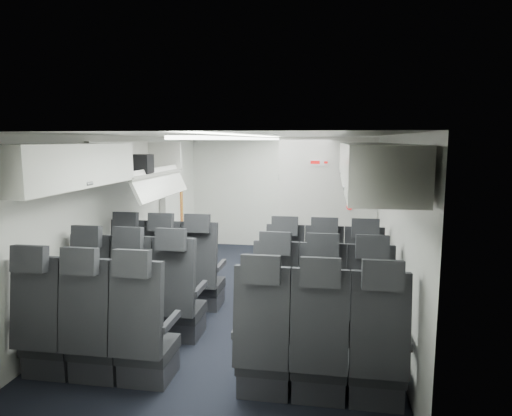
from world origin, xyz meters
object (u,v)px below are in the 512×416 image
(seat_row_front, at_px, (244,279))
(flight_attendant, at_px, (289,220))
(seat_row_mid, at_px, (227,305))
(seat_row_rear, at_px, (203,343))
(carry_on_bag, at_px, (135,164))
(boarding_door, at_px, (173,207))
(galley_unit, at_px, (326,202))

(seat_row_front, relative_size, flight_attendant, 2.08)
(seat_row_mid, relative_size, seat_row_rear, 1.00)
(seat_row_front, height_order, carry_on_bag, carry_on_bag)
(seat_row_rear, xyz_separation_m, boarding_door, (-1.64, 3.89, 0.55))
(flight_attendant, bearing_deg, carry_on_bag, 132.39)
(seat_row_mid, bearing_deg, flight_attendant, 82.54)
(seat_row_mid, height_order, seat_row_rear, same)
(galley_unit, bearing_deg, seat_row_rear, -100.65)
(seat_row_mid, relative_size, galley_unit, 1.75)
(carry_on_bag, bearing_deg, seat_row_front, -6.99)
(seat_row_mid, bearing_deg, boarding_door, 118.77)
(flight_attendant, bearing_deg, seat_row_front, 164.09)
(seat_row_rear, bearing_deg, seat_row_front, 90.00)
(seat_row_front, relative_size, galley_unit, 1.75)
(carry_on_bag, bearing_deg, seat_row_mid, -39.31)
(seat_row_mid, relative_size, boarding_door, 1.79)
(boarding_door, relative_size, flight_attendant, 1.16)
(seat_row_front, height_order, seat_row_mid, same)
(boarding_door, bearing_deg, seat_row_rear, -67.13)
(galley_unit, bearing_deg, seat_row_mid, -102.88)
(boarding_door, bearing_deg, galley_unit, 24.28)
(seat_row_rear, relative_size, boarding_door, 1.79)
(seat_row_front, height_order, flight_attendant, flight_attendant)
(seat_row_mid, bearing_deg, seat_row_front, 90.00)
(seat_row_mid, bearing_deg, galley_unit, 77.12)
(seat_row_mid, distance_m, seat_row_rear, 0.90)
(seat_row_rear, xyz_separation_m, flight_attendant, (0.38, 3.78, 0.40))
(galley_unit, distance_m, flight_attendant, 1.40)
(seat_row_front, bearing_deg, seat_row_rear, -90.00)
(seat_row_front, distance_m, flight_attendant, 2.06)
(seat_row_mid, height_order, carry_on_bag, carry_on_bag)
(seat_row_front, distance_m, seat_row_mid, 0.90)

